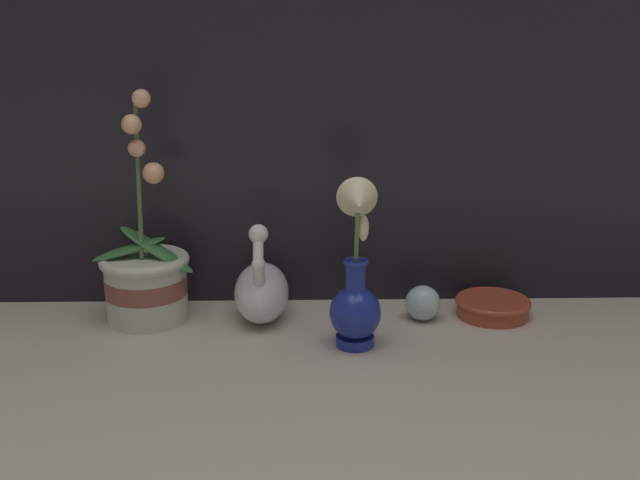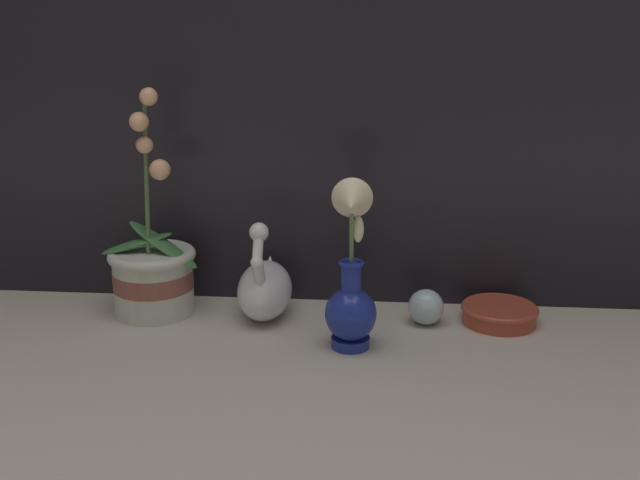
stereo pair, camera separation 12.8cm
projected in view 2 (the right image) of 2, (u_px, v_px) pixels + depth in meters
name	position (u px, v px, depth m)	size (l,w,h in m)	color
ground_plane	(322.00, 363.00, 1.19)	(2.80, 2.80, 0.00)	#BCB2A3
orchid_potted_plant	(153.00, 271.00, 1.38)	(0.19, 0.16, 0.41)	beige
swan_figurine	(265.00, 287.00, 1.36)	(0.10, 0.18, 0.19)	white
blue_vase	(351.00, 289.00, 1.22)	(0.09, 0.10, 0.29)	navy
glass_sphere	(426.00, 307.00, 1.34)	(0.06, 0.06, 0.06)	silver
amber_dish	(499.00, 312.00, 1.35)	(0.14, 0.14, 0.03)	#A8422D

